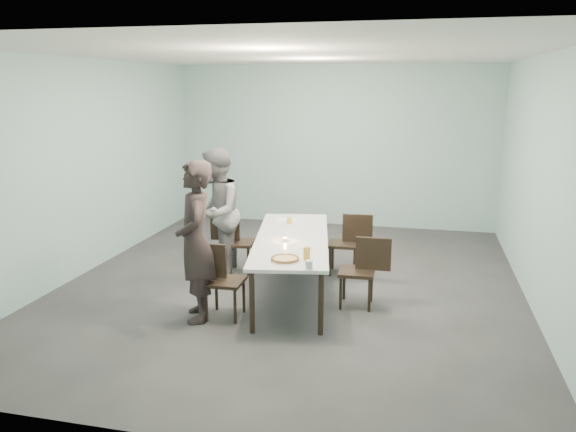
% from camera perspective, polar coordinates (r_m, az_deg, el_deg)
% --- Properties ---
extents(ground, '(7.00, 7.00, 0.00)m').
position_cam_1_polar(ground, '(7.63, 0.35, -6.99)').
color(ground, '#333335').
rests_on(ground, ground).
extents(room_shell, '(6.02, 7.02, 3.01)m').
position_cam_1_polar(room_shell, '(7.19, 0.38, 8.34)').
color(room_shell, '#9BC3C0').
rests_on(room_shell, ground).
extents(table, '(1.35, 2.72, 0.75)m').
position_cam_1_polar(table, '(7.12, 0.39, -2.61)').
color(table, white).
rests_on(table, ground).
extents(chair_near_left, '(0.61, 0.43, 0.87)m').
position_cam_1_polar(chair_near_left, '(6.52, -7.11, -5.98)').
color(chair_near_left, black).
rests_on(chair_near_left, ground).
extents(chair_far_left, '(0.63, 0.47, 0.87)m').
position_cam_1_polar(chair_far_left, '(8.05, -5.63, -2.23)').
color(chair_far_left, black).
rests_on(chair_far_left, ground).
extents(chair_near_right, '(0.61, 0.43, 0.87)m').
position_cam_1_polar(chair_near_right, '(6.83, 7.70, -5.13)').
color(chair_near_right, black).
rests_on(chair_near_right, ground).
extents(chair_far_right, '(0.62, 0.44, 0.87)m').
position_cam_1_polar(chair_far_right, '(7.97, 6.26, -2.39)').
color(chair_far_right, black).
rests_on(chair_far_right, ground).
extents(diner_near, '(0.68, 0.79, 1.84)m').
position_cam_1_polar(diner_near, '(6.38, -9.37, -2.57)').
color(diner_near, black).
rests_on(diner_near, ground).
extents(diner_far, '(0.81, 0.97, 1.80)m').
position_cam_1_polar(diner_far, '(7.87, -7.28, 0.36)').
color(diner_far, gray).
rests_on(diner_far, ground).
extents(pizza, '(0.34, 0.34, 0.04)m').
position_cam_1_polar(pizza, '(6.17, -0.30, -4.39)').
color(pizza, white).
rests_on(pizza, table).
extents(side_plate, '(0.18, 0.18, 0.01)m').
position_cam_1_polar(side_plate, '(6.68, 1.80, -3.14)').
color(side_plate, white).
rests_on(side_plate, table).
extents(beer_glass, '(0.08, 0.08, 0.15)m').
position_cam_1_polar(beer_glass, '(6.18, 1.92, -3.83)').
color(beer_glass, gold).
rests_on(beer_glass, table).
extents(water_tumbler, '(0.08, 0.08, 0.09)m').
position_cam_1_polar(water_tumbler, '(5.90, 2.14, -4.97)').
color(water_tumbler, silver).
rests_on(water_tumbler, table).
extents(tealight, '(0.06, 0.06, 0.05)m').
position_cam_1_polar(tealight, '(6.92, -0.29, -2.41)').
color(tealight, silver).
rests_on(tealight, table).
extents(amber_tumbler, '(0.07, 0.07, 0.08)m').
position_cam_1_polar(amber_tumbler, '(7.79, 0.12, -0.49)').
color(amber_tumbler, gold).
rests_on(amber_tumbler, table).
extents(menu, '(0.33, 0.27, 0.01)m').
position_cam_1_polar(menu, '(8.01, -0.17, -0.37)').
color(menu, silver).
rests_on(menu, table).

